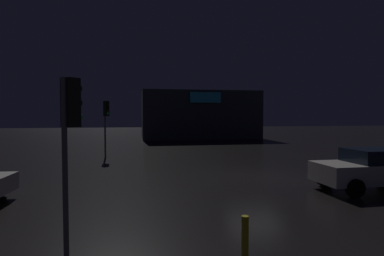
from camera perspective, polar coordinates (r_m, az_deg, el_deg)
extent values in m
plane|color=black|center=(15.34, 11.35, -8.63)|extent=(120.00, 120.00, 0.00)
cube|color=#33383D|center=(39.68, 1.21, 2.40)|extent=(14.22, 7.75, 5.83)
cube|color=#33CCF2|center=(35.80, 2.48, 5.62)|extent=(3.57, 0.24, 1.20)
cylinder|color=#595B60|center=(6.79, -22.25, -7.01)|extent=(0.11, 0.11, 3.67)
cube|color=black|center=(6.79, -21.35, 4.35)|extent=(0.41, 0.41, 1.00)
sphere|color=black|center=(6.91, -20.30, 6.81)|extent=(0.20, 0.20, 0.20)
sphere|color=black|center=(6.89, -20.26, 4.34)|extent=(0.20, 0.20, 0.20)
sphere|color=#19D13F|center=(6.89, -20.23, 1.85)|extent=(0.20, 0.20, 0.20)
cylinder|color=#595B60|center=(22.14, -15.64, -0.23)|extent=(0.12, 0.12, 3.88)
cube|color=black|center=(22.00, -15.43, 3.46)|extent=(0.41, 0.41, 1.03)
sphere|color=black|center=(21.89, -15.18, 4.28)|extent=(0.20, 0.20, 0.20)
sphere|color=black|center=(21.88, -15.17, 3.47)|extent=(0.20, 0.20, 0.20)
sphere|color=#19D13F|center=(21.87, -15.16, 2.66)|extent=(0.20, 0.20, 0.20)
cube|color=silver|center=(14.12, 30.10, -6.96)|extent=(4.41, 1.87, 0.74)
cube|color=black|center=(14.16, 30.75, -4.35)|extent=(2.19, 1.66, 0.53)
cylinder|color=black|center=(12.58, 27.74, -9.75)|extent=(0.67, 0.23, 0.67)
cylinder|color=black|center=(14.02, 23.05, -8.42)|extent=(0.67, 0.23, 0.67)
cylinder|color=gold|center=(6.27, 9.68, -20.16)|extent=(0.14, 0.14, 1.05)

